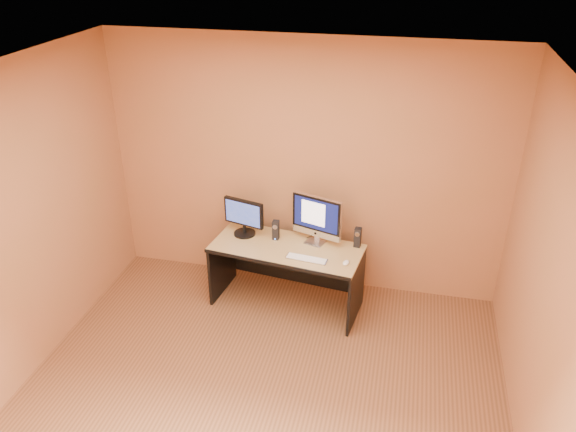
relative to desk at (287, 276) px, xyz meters
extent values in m
plane|color=brown|center=(0.07, -1.50, -0.34)|extent=(4.00, 4.00, 0.00)
plane|color=white|center=(0.07, -1.50, 2.26)|extent=(4.00, 4.00, 0.00)
cube|color=#AFAFB3|center=(0.23, -0.18, 0.34)|extent=(0.40, 0.15, 0.02)
ellipsoid|color=white|center=(0.60, -0.18, 0.35)|extent=(0.07, 0.10, 0.03)
cylinder|color=black|center=(0.26, 0.28, 0.34)|extent=(0.03, 0.20, 0.01)
cylinder|color=black|center=(0.21, 0.28, 0.34)|extent=(0.11, 0.13, 0.01)
camera|label=1|loc=(1.05, -4.56, 3.14)|focal=35.00mm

